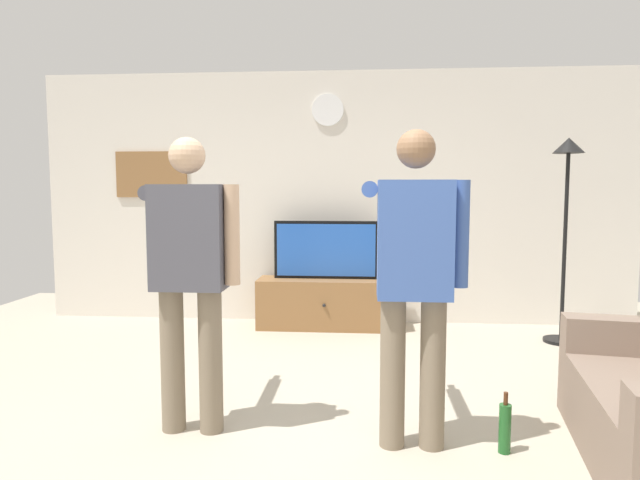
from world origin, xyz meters
TOP-DOWN VIEW (x-y plane):
  - ground_plane at (0.00, 0.00)m, footprint 8.40×8.40m
  - back_wall at (0.00, 2.95)m, footprint 6.40×0.10m
  - tv_stand at (-0.07, 2.60)m, footprint 1.41×0.46m
  - television at (-0.07, 2.65)m, footprint 1.09×0.07m
  - wall_clock at (-0.07, 2.89)m, footprint 0.34×0.03m
  - framed_picture at (-2.02, 2.90)m, footprint 0.80×0.04m
  - floor_lamp at (2.19, 2.23)m, footprint 0.32×0.32m
  - person_standing_nearer_lamp at (-0.70, 0.10)m, footprint 0.60×0.78m
  - person_standing_nearer_couch at (0.59, -0.00)m, footprint 0.58×0.78m
  - beverage_bottle at (1.09, -0.05)m, footprint 0.07×0.07m

SIDE VIEW (x-z plane):
  - ground_plane at x=0.00m, z-range 0.00..0.00m
  - beverage_bottle at x=1.09m, z-range -0.03..0.31m
  - tv_stand at x=-0.07m, z-range 0.00..0.51m
  - television at x=-0.07m, z-range 0.51..1.12m
  - person_standing_nearer_lamp at x=-0.70m, z-range 0.12..1.86m
  - person_standing_nearer_couch at x=0.59m, z-range 0.12..1.88m
  - back_wall at x=0.00m, z-range 0.00..2.70m
  - floor_lamp at x=2.19m, z-range 0.41..2.33m
  - framed_picture at x=-2.02m, z-range 1.36..1.86m
  - wall_clock at x=-0.07m, z-range 2.12..2.45m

